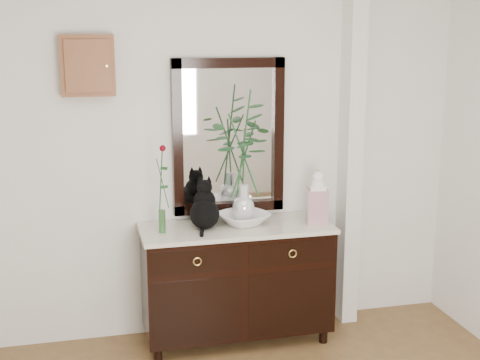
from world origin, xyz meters
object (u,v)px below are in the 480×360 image
object	(u,v)px
lotus_bowl	(243,219)
ginger_jar	(317,196)
sideboard	(237,277)
cat	(204,204)

from	to	relation	value
lotus_bowl	ginger_jar	bearing A→B (deg)	-8.82
sideboard	ginger_jar	size ratio (longest dim) A/B	3.47
lotus_bowl	cat	bearing A→B (deg)	-177.53
cat	lotus_bowl	xyz separation A→B (m)	(0.28, 0.01, -0.12)
sideboard	ginger_jar	world-z (taller)	ginger_jar
lotus_bowl	ginger_jar	size ratio (longest dim) A/B	0.88
sideboard	cat	xyz separation A→B (m)	(-0.22, 0.02, 0.54)
sideboard	ginger_jar	bearing A→B (deg)	-5.00
lotus_bowl	ginger_jar	distance (m)	0.54
sideboard	lotus_bowl	bearing A→B (deg)	27.77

